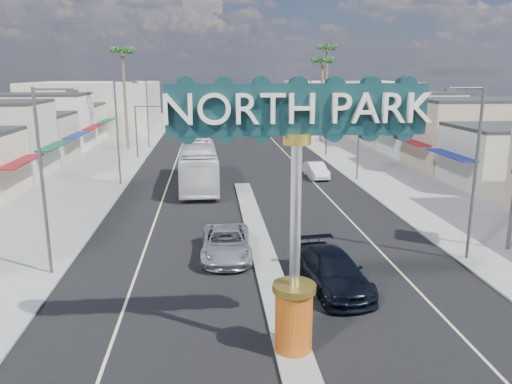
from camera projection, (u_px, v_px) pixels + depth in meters
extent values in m
plane|color=gray|center=(241.00, 183.00, 44.70)|extent=(160.00, 160.00, 0.00)
cube|color=black|center=(241.00, 183.00, 44.70)|extent=(20.00, 120.00, 0.01)
cube|color=gray|center=(259.00, 240.00, 29.19)|extent=(1.30, 30.00, 0.16)
cube|color=gray|center=(81.00, 185.00, 43.41)|extent=(8.00, 120.00, 0.12)
cube|color=gray|center=(393.00, 179.00, 45.96)|extent=(8.00, 120.00, 0.12)
cube|color=beige|center=(14.00, 135.00, 54.39)|extent=(12.00, 42.00, 6.00)
cube|color=#B7B29E|center=(437.00, 130.00, 58.77)|extent=(12.00, 42.00, 6.00)
cube|color=#B7B29E|center=(96.00, 106.00, 85.31)|extent=(20.00, 20.00, 8.00)
cube|color=beige|center=(347.00, 105.00, 89.33)|extent=(20.00, 20.00, 8.00)
cylinder|color=red|center=(294.00, 320.00, 17.30)|extent=(1.30, 1.30, 2.20)
cylinder|color=gold|center=(294.00, 288.00, 17.02)|extent=(1.50, 1.50, 0.25)
cylinder|color=#B7B7BC|center=(296.00, 217.00, 16.42)|extent=(0.36, 0.36, 4.80)
cylinder|color=gold|center=(297.00, 139.00, 15.82)|extent=(0.90, 0.90, 0.35)
cube|color=#0F2D2F|center=(298.00, 109.00, 15.60)|extent=(8.20, 0.50, 1.60)
cylinder|color=#47474C|center=(136.00, 132.00, 56.54)|extent=(0.18, 0.18, 6.00)
cylinder|color=#47474C|center=(157.00, 106.00, 56.09)|extent=(5.00, 0.12, 0.12)
cube|color=black|center=(176.00, 111.00, 56.39)|extent=(0.32, 0.32, 1.00)
sphere|color=red|center=(175.00, 108.00, 56.14)|extent=(0.22, 0.22, 0.22)
cylinder|color=#47474C|center=(327.00, 130.00, 58.55)|extent=(0.18, 0.18, 6.00)
cylinder|color=#47474C|center=(306.00, 105.00, 57.64)|extent=(5.00, 0.12, 0.12)
cube|color=black|center=(289.00, 110.00, 57.58)|extent=(0.32, 0.32, 1.00)
sphere|color=red|center=(289.00, 107.00, 57.33)|extent=(0.22, 0.22, 0.22)
cylinder|color=#47474C|center=(43.00, 185.00, 23.32)|extent=(0.16, 0.16, 9.00)
cylinder|color=#47474C|center=(53.00, 89.00, 22.37)|extent=(1.80, 0.10, 0.10)
cube|color=#47474C|center=(72.00, 91.00, 22.47)|extent=(0.50, 0.22, 0.15)
cylinder|color=#47474C|center=(117.00, 134.00, 42.68)|extent=(0.16, 0.16, 9.00)
cylinder|color=#47474C|center=(125.00, 81.00, 41.73)|extent=(1.80, 0.10, 0.10)
cube|color=#47474C|center=(135.00, 83.00, 41.83)|extent=(0.50, 0.22, 0.15)
cylinder|color=#47474C|center=(147.00, 113.00, 63.97)|extent=(0.16, 0.16, 9.00)
cylinder|color=#47474C|center=(153.00, 78.00, 63.02)|extent=(1.80, 0.10, 0.10)
cube|color=#47474C|center=(159.00, 79.00, 63.12)|extent=(0.50, 0.22, 0.15)
cylinder|color=#47474C|center=(475.00, 176.00, 25.26)|extent=(0.16, 0.16, 9.00)
cylinder|color=#47474C|center=(467.00, 88.00, 24.14)|extent=(1.80, 0.10, 0.10)
cube|color=#47474C|center=(451.00, 90.00, 24.09)|extent=(0.50, 0.22, 0.15)
cylinder|color=#47474C|center=(359.00, 131.00, 44.61)|extent=(0.16, 0.16, 9.00)
cylinder|color=#47474C|center=(351.00, 81.00, 43.50)|extent=(1.80, 0.10, 0.10)
cube|color=#47474C|center=(342.00, 82.00, 43.45)|extent=(0.50, 0.22, 0.15)
cylinder|color=#47474C|center=(310.00, 112.00, 65.91)|extent=(0.16, 0.16, 9.00)
cylinder|color=#47474C|center=(304.00, 78.00, 64.80)|extent=(1.80, 0.10, 0.10)
cube|color=#47474C|center=(298.00, 79.00, 64.75)|extent=(0.50, 0.22, 0.15)
cylinder|color=brown|center=(125.00, 103.00, 61.46)|extent=(0.36, 0.36, 12.00)
cylinder|color=brown|center=(321.00, 103.00, 69.76)|extent=(0.36, 0.36, 11.00)
cylinder|color=brown|center=(326.00, 93.00, 75.52)|extent=(0.36, 0.36, 13.00)
imported|color=#B3B3B8|center=(226.00, 243.00, 26.56)|extent=(2.74, 5.67, 1.56)
imported|color=black|center=(332.00, 271.00, 22.68)|extent=(3.09, 6.07, 1.69)
imported|color=silver|center=(316.00, 170.00, 46.62)|extent=(1.84, 4.49, 1.45)
imported|color=silver|center=(198.00, 165.00, 43.04)|extent=(3.36, 13.00, 3.60)
cylinder|color=#47474C|center=(512.00, 213.00, 27.11)|extent=(0.21, 0.21, 4.10)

